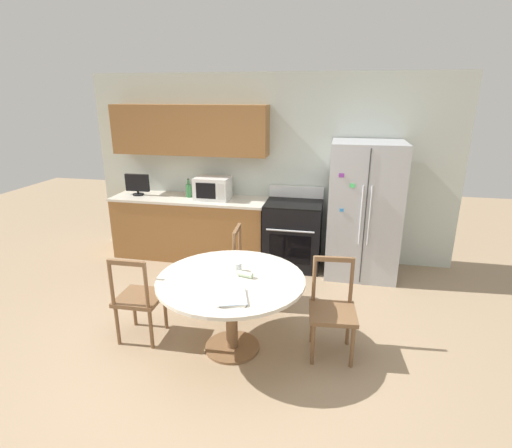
% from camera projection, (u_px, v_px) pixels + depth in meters
% --- Properties ---
extents(ground_plane, '(14.00, 14.00, 0.00)m').
position_uv_depth(ground_plane, '(217.00, 359.00, 3.66)').
color(ground_plane, '#9E8466').
extents(back_wall, '(5.20, 0.44, 2.60)m').
position_uv_depth(back_wall, '(247.00, 158.00, 5.68)').
color(back_wall, silver).
rests_on(back_wall, ground_plane).
extents(kitchen_counter, '(2.24, 0.64, 0.90)m').
position_uv_depth(kitchen_counter, '(191.00, 227.00, 5.86)').
color(kitchen_counter, '#936033').
rests_on(kitchen_counter, ground_plane).
extents(refrigerator, '(0.90, 0.78, 1.76)m').
position_uv_depth(refrigerator, '(364.00, 210.00, 5.18)').
color(refrigerator, '#B2B5BA').
rests_on(refrigerator, ground_plane).
extents(oven_range, '(0.76, 0.68, 1.08)m').
position_uv_depth(oven_range, '(293.00, 234.00, 5.54)').
color(oven_range, black).
rests_on(oven_range, ground_plane).
extents(microwave, '(0.48, 0.35, 0.31)m').
position_uv_depth(microwave, '(213.00, 188.00, 5.61)').
color(microwave, white).
rests_on(microwave, kitchen_counter).
extents(countertop_tv, '(0.36, 0.16, 0.31)m').
position_uv_depth(countertop_tv, '(137.00, 184.00, 5.82)').
color(countertop_tv, black).
rests_on(countertop_tv, kitchen_counter).
extents(counter_bottle, '(0.08, 0.08, 0.27)m').
position_uv_depth(counter_bottle, '(189.00, 190.00, 5.73)').
color(counter_bottle, '#2D6B38').
rests_on(counter_bottle, kitchen_counter).
extents(dining_table, '(1.35, 1.35, 0.74)m').
position_uv_depth(dining_table, '(231.00, 290.00, 3.64)').
color(dining_table, beige).
rests_on(dining_table, ground_plane).
extents(dining_chair_far, '(0.45, 0.45, 0.90)m').
position_uv_depth(dining_chair_far, '(251.00, 267.00, 4.56)').
color(dining_chair_far, brown).
rests_on(dining_chair_far, ground_plane).
extents(dining_chair_left, '(0.43, 0.43, 0.90)m').
position_uv_depth(dining_chair_left, '(139.00, 299.00, 3.86)').
color(dining_chair_left, brown).
rests_on(dining_chair_left, ground_plane).
extents(dining_chair_right, '(0.46, 0.46, 0.90)m').
position_uv_depth(dining_chair_right, '(332.00, 311.00, 3.64)').
color(dining_chair_right, brown).
rests_on(dining_chair_right, ground_plane).
extents(candle_glass, '(0.09, 0.09, 0.09)m').
position_uv_depth(candle_glass, '(237.00, 268.00, 3.72)').
color(candle_glass, silver).
rests_on(candle_glass, dining_table).
extents(folded_napkin, '(0.15, 0.08, 0.05)m').
position_uv_depth(folded_napkin, '(245.00, 274.00, 3.61)').
color(folded_napkin, beige).
rests_on(folded_napkin, dining_table).
extents(mail_stack, '(0.30, 0.35, 0.02)m').
position_uv_depth(mail_stack, '(232.00, 297.00, 3.24)').
color(mail_stack, white).
rests_on(mail_stack, dining_table).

